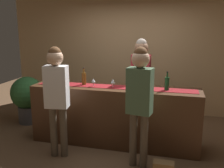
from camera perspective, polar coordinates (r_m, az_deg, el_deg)
The scene contains 14 objects.
ground_plane at distance 4.60m, azimuth 0.54°, elevation -12.95°, with size 10.00×10.00×0.00m, color brown.
back_wall at distance 6.03m, azimuth 4.94°, elevation 7.57°, with size 6.00×0.12×2.90m, color tan.
bar_counter at distance 4.40m, azimuth 0.56°, elevation -7.05°, with size 2.82×0.60×1.00m, color #472B19.
counter_runner_cloth at distance 4.26m, azimuth 0.57°, elevation -0.65°, with size 2.68×0.28×0.01m, color maroon.
wine_bottle_amber at distance 4.42m, azimuth -6.30°, elevation 1.26°, with size 0.07×0.07×0.30m.
wine_bottle_clear at distance 4.18m, azimuth 8.91°, elevation 0.49°, with size 0.07×0.07×0.30m.
wine_bottle_green at distance 4.11m, azimuth 12.19°, elevation 0.15°, with size 0.07×0.07×0.30m.
wine_glass_near_customer at distance 4.27m, azimuth -4.19°, elevation 0.78°, with size 0.07×0.07×0.14m.
wine_glass_mid_counter at distance 4.20m, azimuth 0.18°, elevation 0.60°, with size 0.07×0.07×0.14m.
wine_glass_far_end at distance 4.64m, azimuth -14.47°, elevation 1.38°, with size 0.07×0.07×0.14m.
bartender at distance 4.73m, azimuth 6.44°, elevation 1.99°, with size 0.35×0.25×1.78m.
customer_sipping at distance 3.52m, azimuth 6.21°, elevation -2.41°, with size 0.37×0.25×1.74m.
customer_browsing at distance 3.89m, azimuth -12.29°, elevation -1.40°, with size 0.36×0.24×1.71m.
potted_plant_tall at distance 5.60m, azimuth -18.41°, elevation -2.65°, with size 0.67×0.67×0.98m.
Camera 1 is at (0.99, -4.02, 2.00)m, focal length 40.87 mm.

